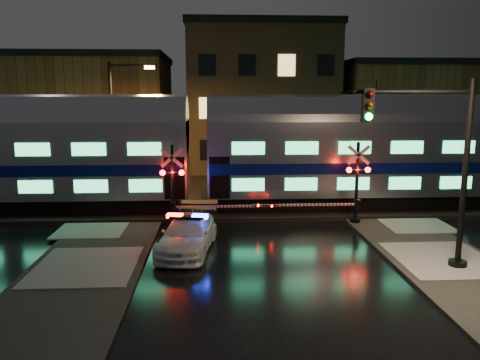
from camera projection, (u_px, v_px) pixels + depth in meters
name	position (u px, v px, depth m)	size (l,w,h in m)	color
ground	(260.00, 241.00, 19.90)	(120.00, 120.00, 0.00)	black
ballast	(251.00, 210.00, 24.79)	(90.00, 4.20, 0.24)	black
sidewalk_left	(58.00, 305.00, 13.64)	(4.00, 20.00, 0.12)	#2D2D2D
building_left	(85.00, 115.00, 40.04)	(14.00, 10.00, 9.00)	brown
building_mid	(259.00, 100.00, 41.11)	(12.00, 11.00, 11.50)	brown
building_right	(404.00, 117.00, 41.58)	(12.00, 10.00, 8.50)	brown
train	(198.00, 149.00, 24.07)	(51.00, 3.12, 5.92)	black
police_car	(188.00, 234.00, 18.52)	(2.56, 4.86, 1.50)	white
crossing_signal_right	(349.00, 191.00, 22.11)	(5.60, 0.65, 3.97)	black
crossing_signal_left	(181.00, 194.00, 21.69)	(5.48, 0.64, 3.88)	black
traffic_light	(436.00, 172.00, 15.89)	(4.31, 0.74, 6.66)	black
streetlight	(117.00, 121.00, 27.52)	(2.69, 0.28, 8.03)	black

